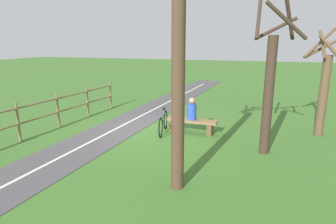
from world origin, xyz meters
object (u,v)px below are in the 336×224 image
(tree_far_left, at_px, (323,88))
(bench, at_px, (191,123))
(tree_by_path, at_px, (270,85))
(bicycle, at_px, (163,123))
(backpack, at_px, (178,124))
(tree_mid_field, at_px, (178,76))
(person_seated, at_px, (192,110))

(tree_far_left, bearing_deg, bench, 14.87)
(tree_by_path, bearing_deg, tree_far_left, -127.33)
(tree_by_path, bearing_deg, bicycle, -14.41)
(backpack, height_order, tree_mid_field, tree_mid_field)
(tree_far_left, bearing_deg, backpack, 10.32)
(tree_far_left, bearing_deg, bicycle, 15.36)
(bicycle, distance_m, tree_by_path, 3.92)
(bench, xyz_separation_m, bicycle, (0.95, 0.30, 0.02))
(tree_mid_field, relative_size, tree_by_path, 1.23)
(bicycle, xyz_separation_m, tree_far_left, (-5.21, -1.43, 1.29))
(person_seated, height_order, tree_far_left, tree_far_left)
(bench, distance_m, person_seated, 0.50)
(bicycle, bearing_deg, person_seated, 97.73)
(tree_far_left, height_order, tree_by_path, tree_by_path)
(bench, height_order, person_seated, person_seated)
(person_seated, xyz_separation_m, tree_mid_field, (-0.61, 3.93, 1.65))
(person_seated, relative_size, backpack, 2.08)
(person_seated, distance_m, tree_mid_field, 4.30)
(person_seated, distance_m, bicycle, 1.12)
(bench, relative_size, tree_by_path, 0.42)
(bench, xyz_separation_m, tree_by_path, (-2.49, 1.19, 1.67))
(bench, distance_m, tree_mid_field, 4.52)
(bicycle, relative_size, tree_far_left, 0.47)
(bench, bearing_deg, tree_mid_field, 101.99)
(backpack, bearing_deg, tree_far_left, -169.68)
(bicycle, height_order, tree_far_left, tree_far_left)
(person_seated, distance_m, backpack, 0.92)
(bench, relative_size, bicycle, 1.09)
(person_seated, xyz_separation_m, tree_by_path, (-2.48, 1.19, 1.16))
(bicycle, distance_m, backpack, 0.69)
(tree_far_left, bearing_deg, person_seated, 14.93)
(bicycle, xyz_separation_m, tree_by_path, (-3.44, 0.89, 1.64))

